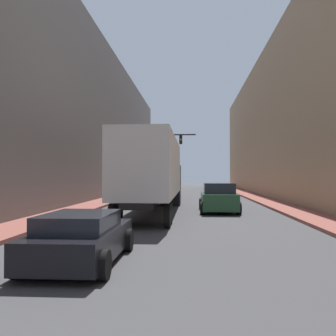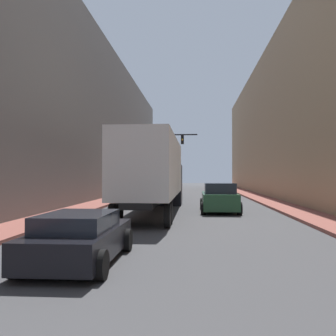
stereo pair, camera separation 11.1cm
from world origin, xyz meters
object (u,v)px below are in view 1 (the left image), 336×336
Objects in this scene: semi_truck at (154,172)px; sedan_car at (81,238)px; suv_car at (218,198)px; traffic_signal_gantry at (152,150)px.

semi_truck is 3.36× the size of sedan_car.
sedan_car is at bearing -92.75° from semi_truck.
semi_truck is 4.13m from suv_car.
traffic_signal_gantry reaches higher than suv_car.
traffic_signal_gantry reaches higher than sedan_car.
traffic_signal_gantry is (-5.65, 15.70, 3.87)m from suv_car.
suv_car is (4.27, 13.09, 0.20)m from sedan_car.
traffic_signal_gantry is (-1.96, 16.73, 2.34)m from semi_truck.
traffic_signal_gantry is at bearing 96.67° from semi_truck.
semi_truck is 2.18× the size of traffic_signal_gantry.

